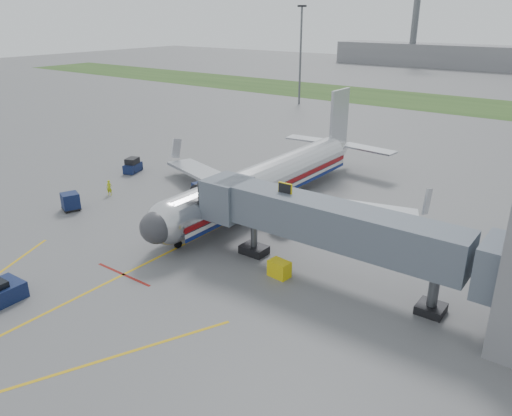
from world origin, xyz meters
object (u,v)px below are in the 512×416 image
Objects in this scene: baggage_tug at (133,166)px; belt_loader at (231,201)px; ramp_worker at (109,188)px; airliner at (267,180)px.

baggage_tug is 17.80m from belt_loader.
airliner is at bearing 1.88° from ramp_worker.
baggage_tug is at bearing -177.18° from airliner.
belt_loader is (17.69, -1.99, -0.23)m from baggage_tug.
airliner is 12.04× the size of baggage_tug.
ramp_worker is at bearing -152.09° from airliner.
baggage_tug reaches higher than ramp_worker.
ramp_worker is at bearing -158.07° from belt_loader.
ramp_worker is (-13.09, -5.27, 0.27)m from belt_loader.
belt_loader is (-2.50, -2.99, -2.05)m from airliner.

